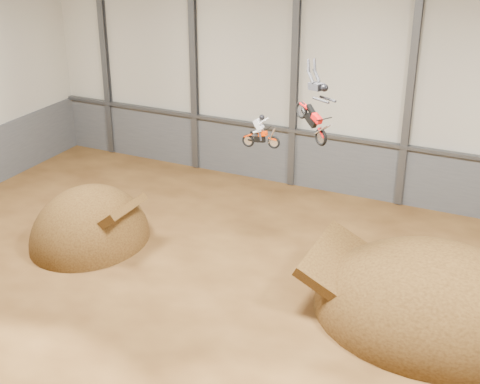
# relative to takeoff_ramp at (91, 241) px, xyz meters

# --- Properties ---
(floor) EXTENTS (40.00, 40.00, 0.00)m
(floor) POSITION_rel_takeoff_ramp_xyz_m (10.04, -3.48, 0.00)
(floor) COLOR #4A2D13
(floor) RESTS_ON ground
(back_wall) EXTENTS (40.00, 0.10, 14.00)m
(back_wall) POSITION_rel_takeoff_ramp_xyz_m (10.04, 11.52, 7.00)
(back_wall) COLOR beige
(back_wall) RESTS_ON ground
(lower_band_back) EXTENTS (39.80, 0.18, 3.50)m
(lower_band_back) POSITION_rel_takeoff_ramp_xyz_m (10.04, 11.42, 1.75)
(lower_band_back) COLOR #505257
(lower_band_back) RESTS_ON ground
(steel_rail) EXTENTS (39.80, 0.35, 0.20)m
(steel_rail) POSITION_rel_takeoff_ramp_xyz_m (10.04, 11.27, 3.55)
(steel_rail) COLOR #47494F
(steel_rail) RESTS_ON lower_band_back
(steel_column_0) EXTENTS (0.40, 0.36, 13.90)m
(steel_column_0) POSITION_rel_takeoff_ramp_xyz_m (-6.63, 11.32, 7.00)
(steel_column_0) COLOR #47494F
(steel_column_0) RESTS_ON ground
(steel_column_1) EXTENTS (0.40, 0.36, 13.90)m
(steel_column_1) POSITION_rel_takeoff_ramp_xyz_m (0.04, 11.32, 7.00)
(steel_column_1) COLOR #47494F
(steel_column_1) RESTS_ON ground
(steel_column_2) EXTENTS (0.40, 0.36, 13.90)m
(steel_column_2) POSITION_rel_takeoff_ramp_xyz_m (6.70, 11.32, 7.00)
(steel_column_2) COLOR #47494F
(steel_column_2) RESTS_ON ground
(steel_column_3) EXTENTS (0.40, 0.36, 13.90)m
(steel_column_3) POSITION_rel_takeoff_ramp_xyz_m (13.37, 11.32, 7.00)
(steel_column_3) COLOR #47494F
(steel_column_3) RESTS_ON ground
(takeoff_ramp) EXTENTS (5.80, 6.70, 5.80)m
(takeoff_ramp) POSITION_rel_takeoff_ramp_xyz_m (0.00, 0.00, 0.00)
(takeoff_ramp) COLOR #37220D
(takeoff_ramp) RESTS_ON ground
(landing_ramp) EXTENTS (10.22, 9.04, 5.90)m
(landing_ramp) POSITION_rel_takeoff_ramp_xyz_m (17.28, 0.76, 0.00)
(landing_ramp) COLOR #37220D
(landing_ramp) RESTS_ON ground
(fmx_rider_a) EXTENTS (2.05, 0.76, 1.87)m
(fmx_rider_a) POSITION_rel_takeoff_ramp_xyz_m (8.73, 1.93, 6.72)
(fmx_rider_a) COLOR red
(fmx_rider_b) EXTENTS (3.74, 2.84, 3.74)m
(fmx_rider_b) POSITION_rel_takeoff_ramp_xyz_m (11.45, 0.48, 8.88)
(fmx_rider_b) COLOR red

